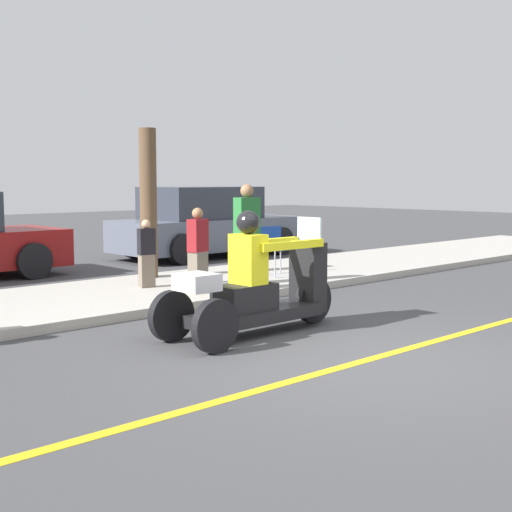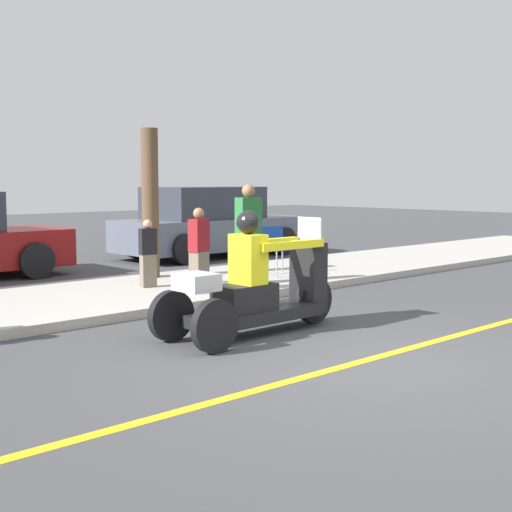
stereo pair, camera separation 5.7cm
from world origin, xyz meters
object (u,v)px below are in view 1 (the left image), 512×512
at_px(motorcycle_trike, 257,291).
at_px(parked_car_lot_right, 206,224).
at_px(spectator_near_curb, 247,236).
at_px(spectator_with_child, 147,255).
at_px(spectator_far_back, 198,252).
at_px(folding_chair_curbside, 274,245).
at_px(tree_trunk, 148,203).

height_order(motorcycle_trike, parked_car_lot_right, parked_car_lot_right).
relative_size(motorcycle_trike, spectator_near_curb, 1.56).
height_order(spectator_with_child, spectator_near_curb, spectator_near_curb).
relative_size(motorcycle_trike, spectator_far_back, 1.98).
relative_size(folding_chair_curbside, parked_car_lot_right, 0.19).
distance_m(spectator_far_back, tree_trunk, 1.98).
xyz_separation_m(spectator_with_child, folding_chair_curbside, (2.39, -0.32, 0.01)).
distance_m(spectator_with_child, spectator_far_back, 0.96).
height_order(spectator_near_curb, parked_car_lot_right, spectator_near_curb).
height_order(motorcycle_trike, tree_trunk, tree_trunk).
xyz_separation_m(spectator_with_child, spectator_near_curb, (1.35, -0.76, 0.25)).
height_order(motorcycle_trike, spectator_near_curb, spectator_near_curb).
bearing_deg(spectator_with_child, parked_car_lot_right, 41.16).
bearing_deg(tree_trunk, spectator_with_child, -126.79).
xyz_separation_m(parked_car_lot_right, tree_trunk, (-3.42, -2.68, 0.61)).
height_order(spectator_with_child, spectator_far_back, spectator_far_back).
bearing_deg(spectator_with_child, folding_chair_curbside, -7.58).
relative_size(motorcycle_trike, folding_chair_curbside, 2.94).
bearing_deg(parked_car_lot_right, spectator_near_curb, -122.32).
distance_m(motorcycle_trike, spectator_with_child, 3.19).
relative_size(spectator_with_child, folding_chair_curbside, 1.24).
bearing_deg(spectator_with_child, tree_trunk, 53.21).
bearing_deg(tree_trunk, folding_chair_curbside, -35.31).
relative_size(motorcycle_trike, spectator_with_child, 2.37).
bearing_deg(spectator_near_curb, tree_trunk, 112.29).
xyz_separation_m(spectator_near_curb, spectator_far_back, (-1.11, -0.17, -0.16)).
distance_m(spectator_with_child, parked_car_lot_right, 5.44).
distance_m(motorcycle_trike, parked_car_lot_right, 8.21).
distance_m(spectator_near_curb, spectator_far_back, 1.13).
bearing_deg(motorcycle_trike, spectator_near_curb, 49.46).
relative_size(spectator_near_curb, parked_car_lot_right, 0.35).
distance_m(folding_chair_curbside, parked_car_lot_right, 4.25).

